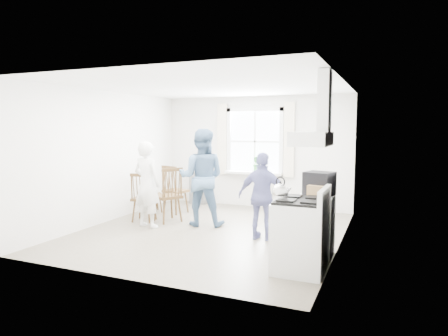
# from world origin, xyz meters

# --- Properties ---
(room_shell) EXTENTS (4.62, 5.12, 2.64)m
(room_shell) POSITION_xyz_m (0.00, 0.00, 1.30)
(room_shell) COLOR #756B5A
(room_shell) RESTS_ON ground
(window_assembly) EXTENTS (1.88, 0.24, 1.70)m
(window_assembly) POSITION_xyz_m (0.00, 2.45, 1.46)
(window_assembly) COLOR white
(window_assembly) RESTS_ON room_shell
(range_hood) EXTENTS (0.45, 0.76, 0.94)m
(range_hood) POSITION_xyz_m (2.07, -1.35, 1.90)
(range_hood) COLOR white
(range_hood) RESTS_ON room_shell
(shelf_unit) EXTENTS (0.40, 0.30, 0.80)m
(shelf_unit) POSITION_xyz_m (-1.40, 2.33, 0.40)
(shelf_unit) COLOR slate
(shelf_unit) RESTS_ON ground
(gas_stove) EXTENTS (0.68, 0.76, 1.12)m
(gas_stove) POSITION_xyz_m (1.91, -1.35, 0.48)
(gas_stove) COLOR silver
(gas_stove) RESTS_ON ground
(kettle) EXTENTS (0.21, 0.21, 0.30)m
(kettle) POSITION_xyz_m (1.65, -1.47, 1.05)
(kettle) COLOR silver
(kettle) RESTS_ON gas_stove
(low_cabinet) EXTENTS (0.50, 0.55, 0.90)m
(low_cabinet) POSITION_xyz_m (1.98, -0.65, 0.45)
(low_cabinet) COLOR white
(low_cabinet) RESTS_ON ground
(stereo_stack) EXTENTS (0.46, 0.43, 0.34)m
(stereo_stack) POSITION_xyz_m (2.01, -0.63, 1.07)
(stereo_stack) COLOR black
(stereo_stack) RESTS_ON low_cabinet
(cardboard_box) EXTENTS (0.29, 0.22, 0.17)m
(cardboard_box) POSITION_xyz_m (2.03, -0.81, 0.98)
(cardboard_box) COLOR #A3804F
(cardboard_box) RESTS_ON low_cabinet
(windsor_chair_a) EXTENTS (0.49, 0.48, 0.99)m
(windsor_chair_a) POSITION_xyz_m (-1.57, 0.12, 0.61)
(windsor_chair_a) COLOR #452E16
(windsor_chair_a) RESTS_ON ground
(windsor_chair_b) EXTENTS (0.51, 0.51, 0.87)m
(windsor_chair_b) POSITION_xyz_m (-1.96, 0.96, 0.53)
(windsor_chair_b) COLOR #452E16
(windsor_chair_b) RESTS_ON ground
(windsor_chair_c) EXTENTS (0.63, 0.63, 1.11)m
(windsor_chair_c) POSITION_xyz_m (-1.02, 0.31, 0.67)
(windsor_chair_c) COLOR #452E16
(windsor_chair_c) RESTS_ON ground
(person_left) EXTENTS (0.68, 0.68, 1.63)m
(person_left) POSITION_xyz_m (-1.25, -0.16, 0.82)
(person_left) COLOR white
(person_left) RESTS_ON ground
(person_mid) EXTENTS (1.10, 1.10, 1.86)m
(person_mid) POSITION_xyz_m (-0.37, 0.37, 0.93)
(person_mid) COLOR slate
(person_mid) RESTS_ON ground
(person_right) EXTENTS (0.86, 0.86, 1.47)m
(person_right) POSITION_xyz_m (1.01, -0.14, 0.74)
(person_right) COLOR navy
(person_right) RESTS_ON ground
(potted_plant) EXTENTS (0.25, 0.25, 0.37)m
(potted_plant) POSITION_xyz_m (0.08, 2.36, 1.03)
(potted_plant) COLOR #367B39
(potted_plant) RESTS_ON window_assembly
(windsor_chair_d) EXTENTS (0.55, 0.55, 1.06)m
(windsor_chair_d) POSITION_xyz_m (-1.42, 1.04, 0.65)
(windsor_chair_d) COLOR #452E16
(windsor_chair_d) RESTS_ON ground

